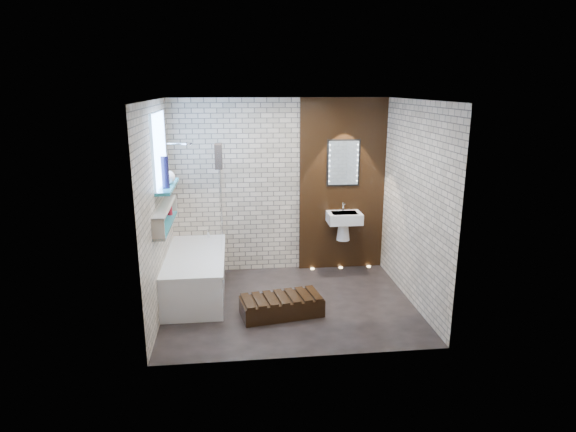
{
  "coord_description": "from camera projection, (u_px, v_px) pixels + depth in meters",
  "views": [
    {
      "loc": [
        -0.67,
        -5.81,
        2.76
      ],
      "look_at": [
        0.0,
        0.15,
        1.15
      ],
      "focal_mm": 30.34,
      "sensor_mm": 36.0,
      "label": 1
    }
  ],
  "objects": [
    {
      "name": "walnut_panel",
      "position": [
        342.0,
        186.0,
        7.35
      ],
      "size": [
        1.3,
        0.06,
        2.6
      ],
      "primitive_type": "cube",
      "color": "black",
      "rests_on": "ground"
    },
    {
      "name": "clerestory_window",
      "position": [
        161.0,
        157.0,
        6.04
      ],
      "size": [
        0.18,
        1.0,
        0.94
      ],
      "color": "#7FADE0",
      "rests_on": "room_shell"
    },
    {
      "name": "bath_screen",
      "position": [
        220.0,
        195.0,
        6.79
      ],
      "size": [
        0.01,
        0.78,
        1.4
      ],
      "primitive_type": "cube",
      "color": "white",
      "rests_on": "bathtub"
    },
    {
      "name": "sill_vases",
      "position": [
        167.0,
        175.0,
        6.06
      ],
      "size": [
        0.17,
        0.39,
        0.39
      ],
      "color": "white",
      "rests_on": "clerestory_window"
    },
    {
      "name": "floor_uplights",
      "position": [
        341.0,
        268.0,
        7.61
      ],
      "size": [
        0.96,
        0.06,
        0.01
      ],
      "color": "#FFD899",
      "rests_on": "ground"
    },
    {
      "name": "ground",
      "position": [
        289.0,
        304.0,
        6.36
      ],
      "size": [
        3.2,
        3.2,
        0.0
      ],
      "primitive_type": "plane",
      "color": "black",
      "rests_on": "ground"
    },
    {
      "name": "room_shell",
      "position": [
        289.0,
        207.0,
        6.03
      ],
      "size": [
        3.24,
        3.2,
        2.6
      ],
      "color": "tan",
      "rests_on": "ground"
    },
    {
      "name": "washbasin",
      "position": [
        344.0,
        222.0,
        7.29
      ],
      "size": [
        0.5,
        0.36,
        0.58
      ],
      "color": "white",
      "rests_on": "walnut_panel"
    },
    {
      "name": "towel",
      "position": [
        218.0,
        156.0,
        6.49
      ],
      "size": [
        0.1,
        0.25,
        0.33
      ],
      "primitive_type": "cube",
      "color": "black",
      "rests_on": "bath_screen"
    },
    {
      "name": "shower_head",
      "position": [
        187.0,
        143.0,
        6.62
      ],
      "size": [
        0.18,
        0.18,
        0.02
      ],
      "primitive_type": "cylinder",
      "color": "silver",
      "rests_on": "room_shell"
    },
    {
      "name": "niche_bottles",
      "position": [
        166.0,
        218.0,
        6.06
      ],
      "size": [
        0.06,
        0.86,
        0.16
      ],
      "color": "maroon",
      "rests_on": "display_niche"
    },
    {
      "name": "bathtub",
      "position": [
        196.0,
        274.0,
        6.59
      ],
      "size": [
        0.79,
        1.74,
        0.7
      ],
      "color": "white",
      "rests_on": "ground"
    },
    {
      "name": "walnut_step",
      "position": [
        282.0,
        306.0,
        6.03
      ],
      "size": [
        1.05,
        0.6,
        0.22
      ],
      "primitive_type": "cube",
      "rotation": [
        0.0,
        0.0,
        0.17
      ],
      "color": "black",
      "rests_on": "ground"
    },
    {
      "name": "display_niche",
      "position": [
        166.0,
        216.0,
        6.03
      ],
      "size": [
        0.14,
        1.3,
        0.26
      ],
      "color": "teal",
      "rests_on": "room_shell"
    },
    {
      "name": "led_mirror",
      "position": [
        343.0,
        163.0,
        7.22
      ],
      "size": [
        0.5,
        0.02,
        0.7
      ],
      "color": "black",
      "rests_on": "walnut_panel"
    }
  ]
}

